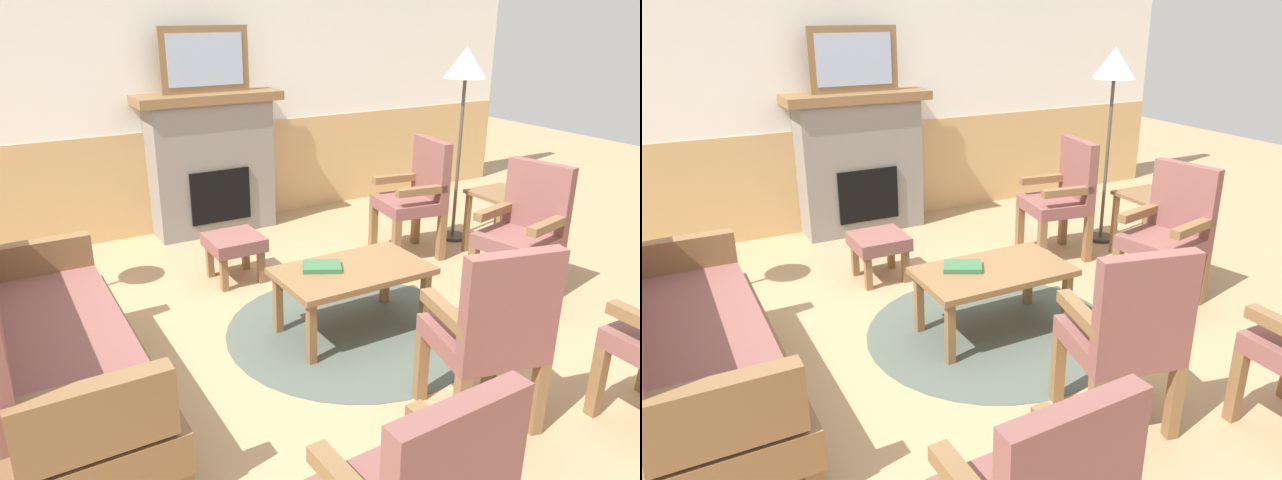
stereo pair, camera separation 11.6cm
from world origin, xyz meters
TOP-DOWN VIEW (x-y plane):
  - ground_plane at (0.00, 0.00)m, footprint 14.00×14.00m
  - wall_back at (0.00, 2.60)m, footprint 7.20×0.14m
  - fireplace at (0.00, 2.35)m, footprint 1.30×0.44m
  - framed_picture at (0.00, 2.35)m, footprint 0.80×0.04m
  - couch at (-1.69, 0.03)m, footprint 0.70×1.80m
  - coffee_table at (0.07, 0.07)m, footprint 0.96×0.56m
  - round_rug at (0.07, 0.07)m, footprint 1.63×1.63m
  - book_on_table at (-0.10, 0.15)m, footprint 0.29×0.27m
  - footstool at (-0.27, 1.19)m, footprint 0.40×0.40m
  - armchair_near_fireplace at (1.26, 0.93)m, footprint 0.55×0.55m
  - armchair_by_window_left at (1.40, -0.11)m, footprint 0.57×0.57m
  - armchair_front_left at (0.13, -1.07)m, footprint 0.58×0.58m
  - side_table at (1.86, 0.57)m, footprint 0.44×0.44m
  - floor_lamp_by_chairs at (1.81, 1.05)m, footprint 0.36×0.36m

SIDE VIEW (x-z plane):
  - ground_plane at x=0.00m, z-range 0.00..0.00m
  - round_rug at x=0.07m, z-range 0.00..0.01m
  - footstool at x=-0.27m, z-range 0.10..0.46m
  - coffee_table at x=0.07m, z-range 0.17..0.61m
  - couch at x=-1.69m, z-range -0.09..0.89m
  - side_table at x=1.86m, z-range 0.16..0.71m
  - book_on_table at x=-0.10m, z-range 0.44..0.47m
  - armchair_near_fireplace at x=1.26m, z-range 0.05..1.03m
  - armchair_by_window_left at x=1.40m, z-range 0.05..1.03m
  - armchair_front_left at x=0.13m, z-range 0.05..1.03m
  - fireplace at x=0.00m, z-range 0.01..1.29m
  - wall_back at x=0.00m, z-range -0.04..2.66m
  - floor_lamp_by_chairs at x=1.81m, z-range 0.61..2.29m
  - framed_picture at x=0.00m, z-range 1.28..1.84m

